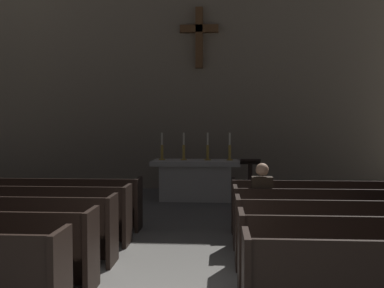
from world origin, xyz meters
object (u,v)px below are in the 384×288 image
(candlestick_outer_right, at_px, (230,151))
(lectern, at_px, (250,185))
(pew_right_row_3, at_px, (383,234))
(pew_right_row_4, at_px, (359,218))
(lone_worshipper, at_px, (261,203))
(pew_left_row_5, at_px, (36,203))
(candlestick_outer_left, at_px, (162,151))
(candlestick_inner_left, at_px, (184,151))
(pew_left_row_4, at_px, (11,214))
(pew_right_row_5, at_px, (342,206))
(altar, at_px, (196,179))
(candlestick_inner_right, at_px, (208,151))

(candlestick_outer_right, distance_m, lectern, 1.45)
(pew_right_row_3, xyz_separation_m, pew_right_row_4, (0.00, 0.98, 0.00))
(pew_right_row_4, xyz_separation_m, lone_worshipper, (-1.48, 0.04, 0.22))
(pew_left_row_5, distance_m, lectern, 4.51)
(pew_right_row_3, bearing_deg, lone_worshipper, 145.59)
(candlestick_outer_left, bearing_deg, candlestick_inner_left, 0.00)
(lectern, bearing_deg, candlestick_inner_left, 142.81)
(pew_left_row_4, distance_m, candlestick_outer_left, 4.67)
(lectern, height_order, lone_worshipper, lone_worshipper)
(pew_right_row_3, distance_m, pew_right_row_5, 1.96)
(pew_right_row_5, xyz_separation_m, candlestick_outer_left, (-3.59, 3.23, 0.75))
(pew_right_row_4, distance_m, altar, 5.02)
(candlestick_inner_right, xyz_separation_m, candlestick_outer_right, (0.55, 0.00, 0.00))
(candlestick_inner_right, bearing_deg, pew_right_row_4, -59.86)
(candlestick_outer_left, distance_m, candlestick_outer_right, 1.70)
(pew_right_row_5, bearing_deg, pew_right_row_3, -90.00)
(pew_right_row_3, height_order, candlestick_inner_right, candlestick_inner_right)
(pew_right_row_4, height_order, altar, altar)
(candlestick_outer_right, bearing_deg, pew_left_row_5, -138.04)
(pew_right_row_3, distance_m, candlestick_outer_right, 5.57)
(pew_left_row_5, distance_m, altar, 4.24)
(candlestick_inner_left, bearing_deg, pew_right_row_5, -46.71)
(pew_left_row_4, bearing_deg, pew_right_row_3, -10.10)
(pew_right_row_5, bearing_deg, candlestick_inner_right, 127.10)
(pew_left_row_4, bearing_deg, pew_right_row_4, 0.00)
(pew_left_row_5, relative_size, pew_right_row_4, 1.00)
(altar, xyz_separation_m, candlestick_outer_right, (0.85, 0.00, 0.70))
(pew_left_row_4, xyz_separation_m, candlestick_inner_left, (2.44, 4.21, 0.75))
(candlestick_outer_right, relative_size, lectern, 0.60)
(pew_right_row_4, xyz_separation_m, candlestick_outer_left, (-3.59, 4.21, 0.75))
(pew_right_row_3, relative_size, candlestick_outer_right, 5.58)
(pew_left_row_5, bearing_deg, lone_worshipper, -13.20)
(pew_left_row_4, distance_m, pew_right_row_5, 5.57)
(pew_right_row_4, relative_size, candlestick_outer_right, 5.58)
(lone_worshipper, bearing_deg, altar, 106.80)
(pew_right_row_4, height_order, candlestick_inner_left, candlestick_inner_left)
(pew_right_row_5, bearing_deg, candlestick_outer_left, 138.04)
(pew_right_row_4, relative_size, lectern, 3.33)
(candlestick_inner_right, height_order, candlestick_outer_right, same)
(pew_right_row_3, height_order, candlestick_outer_left, candlestick_outer_left)
(pew_right_row_3, distance_m, lectern, 4.25)
(pew_right_row_3, bearing_deg, candlestick_outer_right, 110.06)
(pew_left_row_4, xyz_separation_m, lone_worshipper, (4.00, 0.04, 0.22))
(pew_right_row_3, height_order, lectern, lectern)
(candlestick_inner_left, height_order, lone_worshipper, candlestick_inner_left)
(pew_left_row_5, distance_m, candlestick_inner_left, 4.12)
(pew_right_row_5, xyz_separation_m, lectern, (-1.46, 2.03, 0.07))
(candlestick_inner_right, bearing_deg, candlestick_inner_left, 180.00)
(pew_right_row_3, xyz_separation_m, pew_right_row_5, (0.00, 1.96, 0.00))
(pew_right_row_4, xyz_separation_m, lectern, (-1.46, 3.01, 0.07))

